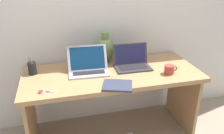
{
  "coord_description": "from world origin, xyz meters",
  "views": [
    {
      "loc": [
        -0.47,
        -1.86,
        1.62
      ],
      "look_at": [
        0.0,
        0.0,
        0.76
      ],
      "focal_mm": 37.05,
      "sensor_mm": 36.0,
      "label": 1
    }
  ],
  "objects_px": {
    "pen_cup": "(32,68)",
    "scissors": "(44,92)",
    "coffee_mug": "(169,70)",
    "notebook_stack": "(118,85)",
    "laptop_left": "(88,65)",
    "laptop_right": "(132,61)",
    "green_vase": "(105,49)"
  },
  "relations": [
    {
      "from": "laptop_left",
      "to": "scissors",
      "type": "relative_size",
      "value": 2.51
    },
    {
      "from": "notebook_stack",
      "to": "pen_cup",
      "type": "xyz_separation_m",
      "value": [
        -0.68,
        0.41,
        0.05
      ]
    },
    {
      "from": "green_vase",
      "to": "scissors",
      "type": "height_order",
      "value": "green_vase"
    },
    {
      "from": "laptop_left",
      "to": "notebook_stack",
      "type": "relative_size",
      "value": 1.57
    },
    {
      "from": "coffee_mug",
      "to": "laptop_left",
      "type": "bearing_deg",
      "value": 162.39
    },
    {
      "from": "notebook_stack",
      "to": "laptop_left",
      "type": "bearing_deg",
      "value": 118.95
    },
    {
      "from": "green_vase",
      "to": "notebook_stack",
      "type": "distance_m",
      "value": 0.56
    },
    {
      "from": "laptop_left",
      "to": "laptop_right",
      "type": "height_order",
      "value": "laptop_left"
    },
    {
      "from": "laptop_left",
      "to": "scissors",
      "type": "bearing_deg",
      "value": -143.34
    },
    {
      "from": "laptop_left",
      "to": "coffee_mug",
      "type": "bearing_deg",
      "value": -17.61
    },
    {
      "from": "laptop_left",
      "to": "green_vase",
      "type": "xyz_separation_m",
      "value": [
        0.21,
        0.21,
        0.06
      ]
    },
    {
      "from": "coffee_mug",
      "to": "scissors",
      "type": "height_order",
      "value": "coffee_mug"
    },
    {
      "from": "coffee_mug",
      "to": "scissors",
      "type": "distance_m",
      "value": 1.1
    },
    {
      "from": "coffee_mug",
      "to": "scissors",
      "type": "bearing_deg",
      "value": -176.44
    },
    {
      "from": "green_vase",
      "to": "laptop_right",
      "type": "bearing_deg",
      "value": -43.77
    },
    {
      "from": "laptop_left",
      "to": "coffee_mug",
      "type": "height_order",
      "value": "laptop_left"
    },
    {
      "from": "laptop_right",
      "to": "pen_cup",
      "type": "distance_m",
      "value": 0.92
    },
    {
      "from": "laptop_right",
      "to": "coffee_mug",
      "type": "distance_m",
      "value": 0.36
    },
    {
      "from": "pen_cup",
      "to": "scissors",
      "type": "relative_size",
      "value": 1.13
    },
    {
      "from": "laptop_left",
      "to": "laptop_right",
      "type": "relative_size",
      "value": 1.09
    },
    {
      "from": "coffee_mug",
      "to": "scissors",
      "type": "relative_size",
      "value": 0.84
    },
    {
      "from": "coffee_mug",
      "to": "scissors",
      "type": "xyz_separation_m",
      "value": [
        -1.09,
        -0.07,
        -0.04
      ]
    },
    {
      "from": "coffee_mug",
      "to": "pen_cup",
      "type": "distance_m",
      "value": 1.23
    },
    {
      "from": "scissors",
      "to": "laptop_right",
      "type": "bearing_deg",
      "value": 20.23
    },
    {
      "from": "notebook_stack",
      "to": "scissors",
      "type": "distance_m",
      "value": 0.58
    },
    {
      "from": "notebook_stack",
      "to": "pen_cup",
      "type": "distance_m",
      "value": 0.79
    },
    {
      "from": "laptop_right",
      "to": "scissors",
      "type": "height_order",
      "value": "laptop_right"
    },
    {
      "from": "pen_cup",
      "to": "scissors",
      "type": "xyz_separation_m",
      "value": [
        0.1,
        -0.36,
        -0.05
      ]
    },
    {
      "from": "green_vase",
      "to": "notebook_stack",
      "type": "relative_size",
      "value": 1.29
    },
    {
      "from": "pen_cup",
      "to": "notebook_stack",
      "type": "bearing_deg",
      "value": -30.88
    },
    {
      "from": "laptop_right",
      "to": "coffee_mug",
      "type": "relative_size",
      "value": 2.74
    },
    {
      "from": "scissors",
      "to": "pen_cup",
      "type": "bearing_deg",
      "value": 105.85
    }
  ]
}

